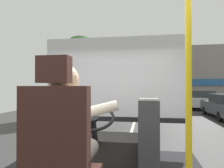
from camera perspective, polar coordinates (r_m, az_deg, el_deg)
name	(u,v)px	position (r m, az deg, el deg)	size (l,w,h in m)	color
ground	(135,121)	(10.87, 6.39, -10.37)	(18.00, 44.00, 0.06)	#363636
driver_seat	(60,162)	(1.60, -14.34, -20.52)	(0.48, 0.48, 1.28)	black
bus_driver	(66,132)	(1.65, -12.66, -13.02)	(0.77, 0.63, 0.82)	#332D28
steering_console	(101,149)	(2.91, -3.20, -17.79)	(1.10, 0.97, 0.83)	#282623
handrail_pole	(188,82)	(1.51, 20.63, 0.63)	(0.04, 0.04, 2.23)	gold
fare_box	(149,140)	(2.45, 10.27, -15.10)	(0.23, 0.25, 0.94)	#333338
windshield_panel	(114,88)	(3.56, 0.46, -1.20)	(2.50, 0.08, 1.48)	silver
street_tree	(80,55)	(13.78, -8.88, 8.14)	(2.42, 2.42, 5.17)	#4C3828
shop_building	(183,77)	(22.10, 19.33, 1.94)	(13.34, 4.69, 5.59)	gray
parked_car_white	(200,99)	(17.90, 23.52, -4.00)	(1.99, 3.89, 1.45)	silver
parked_car_black	(186,96)	(24.03, 20.13, -3.13)	(1.90, 3.82, 1.46)	black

